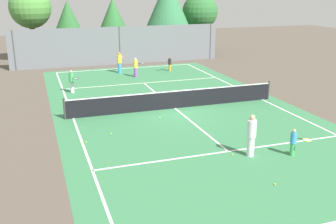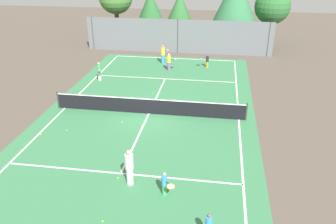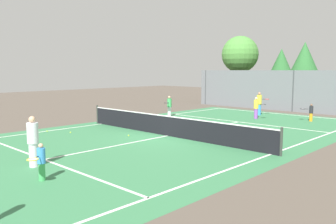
# 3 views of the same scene
# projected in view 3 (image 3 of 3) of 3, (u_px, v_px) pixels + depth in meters

# --- Properties ---
(ground_plane) EXTENTS (80.00, 80.00, 0.00)m
(ground_plane) POSITION_uv_depth(u_px,v_px,m) (167.00, 136.00, 17.16)
(ground_plane) COLOR brown
(court_surface) EXTENTS (13.00, 25.00, 0.01)m
(court_surface) POSITION_uv_depth(u_px,v_px,m) (167.00, 136.00, 17.16)
(court_surface) COLOR #387A4C
(court_surface) RESTS_ON ground_plane
(tennis_net) EXTENTS (11.90, 0.10, 1.10)m
(tennis_net) POSITION_uv_depth(u_px,v_px,m) (167.00, 126.00, 17.10)
(tennis_net) COLOR #333833
(tennis_net) RESTS_ON ground_plane
(perimeter_fence) EXTENTS (18.00, 0.12, 3.20)m
(perimeter_fence) POSITION_uv_depth(u_px,v_px,m) (293.00, 91.00, 26.99)
(perimeter_fence) COLOR slate
(perimeter_fence) RESTS_ON ground_plane
(tree_0) EXTENTS (2.86, 2.86, 5.48)m
(tree_0) POSITION_uv_depth(u_px,v_px,m) (304.00, 62.00, 28.26)
(tree_0) COLOR brown
(tree_0) RESTS_ON ground_plane
(tree_1) EXTENTS (3.53, 3.53, 6.49)m
(tree_1) POSITION_uv_depth(u_px,v_px,m) (240.00, 55.00, 33.77)
(tree_1) COLOR brown
(tree_1) RESTS_ON ground_plane
(tree_2) EXTENTS (2.54, 2.54, 5.23)m
(tree_2) POSITION_uv_depth(u_px,v_px,m) (281.00, 64.00, 33.10)
(tree_2) COLOR brown
(tree_2) RESTS_ON ground_plane
(player_0) EXTENTS (0.58, 0.88, 1.43)m
(player_0) POSITION_uv_depth(u_px,v_px,m) (169.00, 106.00, 24.31)
(player_0) COLOR silver
(player_0) RESTS_ON ground_plane
(player_1) EXTENTS (0.36, 0.36, 1.71)m
(player_1) POSITION_uv_depth(u_px,v_px,m) (33.00, 141.00, 11.57)
(player_1) COLOR silver
(player_1) RESTS_ON ground_plane
(player_2) EXTENTS (0.76, 0.86, 1.65)m
(player_2) POSITION_uv_depth(u_px,v_px,m) (259.00, 103.00, 25.04)
(player_2) COLOR #388CD8
(player_2) RESTS_ON ground_plane
(player_3) EXTENTS (0.82, 0.48, 1.11)m
(player_3) POSITION_uv_depth(u_px,v_px,m) (310.00, 112.00, 22.00)
(player_3) COLOR orange
(player_3) RESTS_ON ground_plane
(player_4) EXTENTS (0.88, 0.38, 1.44)m
(player_4) POSITION_uv_depth(u_px,v_px,m) (256.00, 107.00, 23.17)
(player_4) COLOR purple
(player_4) RESTS_ON ground_plane
(player_6) EXTENTS (0.67, 0.76, 1.11)m
(player_6) POSITION_uv_depth(u_px,v_px,m) (41.00, 161.00, 10.11)
(player_6) COLOR #3FA559
(player_6) RESTS_ON ground_plane
(ball_crate) EXTENTS (0.40, 0.29, 0.43)m
(ball_crate) POSITION_uv_depth(u_px,v_px,m) (206.00, 132.00, 17.25)
(ball_crate) COLOR green
(ball_crate) RESTS_ON ground_plane
(tennis_ball_0) EXTENTS (0.07, 0.07, 0.07)m
(tennis_ball_0) POSITION_uv_depth(u_px,v_px,m) (129.00, 136.00, 17.07)
(tennis_ball_0) COLOR #CCE533
(tennis_ball_0) RESTS_ON ground_plane
(tennis_ball_2) EXTENTS (0.07, 0.07, 0.07)m
(tennis_ball_2) POSITION_uv_depth(u_px,v_px,m) (138.00, 126.00, 19.83)
(tennis_ball_2) COLOR #CCE533
(tennis_ball_2) RESTS_ON ground_plane
(tennis_ball_3) EXTENTS (0.07, 0.07, 0.07)m
(tennis_ball_3) POSITION_uv_depth(u_px,v_px,m) (33.00, 161.00, 12.31)
(tennis_ball_3) COLOR #CCE533
(tennis_ball_3) RESTS_ON ground_plane
(tennis_ball_4) EXTENTS (0.07, 0.07, 0.07)m
(tennis_ball_4) POSITION_uv_depth(u_px,v_px,m) (203.00, 127.00, 19.75)
(tennis_ball_4) COLOR #CCE533
(tennis_ball_4) RESTS_ON ground_plane
(tennis_ball_5) EXTENTS (0.07, 0.07, 0.07)m
(tennis_ball_5) POSITION_uv_depth(u_px,v_px,m) (47.00, 131.00, 18.28)
(tennis_ball_5) COLOR #CCE533
(tennis_ball_5) RESTS_ON ground_plane
(tennis_ball_6) EXTENTS (0.07, 0.07, 0.07)m
(tennis_ball_6) POSITION_uv_depth(u_px,v_px,m) (70.00, 132.00, 17.91)
(tennis_ball_6) COLOR #CCE533
(tennis_ball_6) RESTS_ON ground_plane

